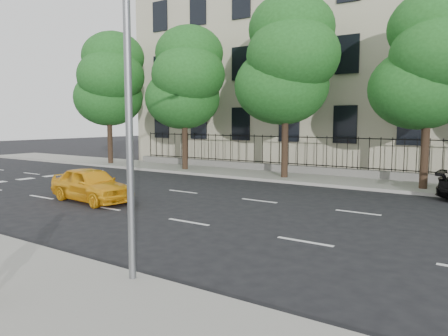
% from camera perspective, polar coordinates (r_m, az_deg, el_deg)
% --- Properties ---
extents(ground, '(120.00, 120.00, 0.00)m').
position_cam_1_polar(ground, '(12.29, -12.12, -9.13)').
color(ground, black).
rests_on(ground, ground).
extents(far_sidewalk, '(60.00, 4.00, 0.15)m').
position_cam_1_polar(far_sidewalk, '(23.94, 13.02, -1.50)').
color(far_sidewalk, gray).
rests_on(far_sidewalk, ground).
extents(lane_markings, '(49.60, 4.62, 0.01)m').
position_cam_1_polar(lane_markings, '(15.82, 0.54, -5.51)').
color(lane_markings, silver).
rests_on(lane_markings, ground).
extents(crosswalk, '(0.50, 12.10, 0.01)m').
position_cam_1_polar(crosswalk, '(26.17, -26.00, -1.47)').
color(crosswalk, silver).
rests_on(crosswalk, ground).
extents(masonry_building, '(34.60, 12.11, 18.50)m').
position_cam_1_polar(masonry_building, '(32.74, 19.43, 16.07)').
color(masonry_building, '#BCB295').
rests_on(masonry_building, ground).
extents(iron_fence, '(30.00, 0.50, 2.20)m').
position_cam_1_polar(iron_fence, '(25.45, 14.46, 0.21)').
color(iron_fence, slate).
rests_on(iron_fence, far_sidewalk).
extents(street_light, '(0.25, 3.32, 8.05)m').
position_cam_1_polar(street_light, '(9.04, -10.00, 18.42)').
color(street_light, slate).
rests_on(street_light, near_sidewalk).
extents(tree_a, '(5.71, 5.31, 9.39)m').
position_cam_1_polar(tree_a, '(32.79, -14.61, 11.10)').
color(tree_a, '#382619').
rests_on(tree_a, far_sidewalk).
extents(tree_b, '(5.53, 5.12, 8.97)m').
position_cam_1_polar(tree_b, '(27.89, -4.94, 11.59)').
color(tree_b, '#382619').
rests_on(tree_b, far_sidewalk).
extents(tree_c, '(5.89, 5.50, 9.80)m').
position_cam_1_polar(tree_c, '(24.15, 8.37, 13.74)').
color(tree_c, '#382619').
rests_on(tree_c, far_sidewalk).
extents(tree_d, '(5.34, 4.94, 8.84)m').
position_cam_1_polar(tree_d, '(21.92, 25.41, 12.48)').
color(tree_d, '#382619').
rests_on(tree_d, far_sidewalk).
extents(yellow_taxi, '(4.19, 2.06, 1.37)m').
position_cam_1_polar(yellow_taxi, '(18.18, -16.97, -2.07)').
color(yellow_taxi, '#F2A815').
rests_on(yellow_taxi, ground).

